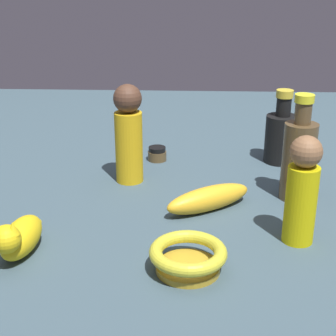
# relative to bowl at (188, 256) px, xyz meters

# --- Properties ---
(ground) EXTENTS (2.00, 2.00, 0.00)m
(ground) POSITION_rel_bowl_xyz_m (-0.04, 0.23, -0.03)
(ground) COLOR #384C56
(bowl) EXTENTS (0.12, 0.12, 0.04)m
(bowl) POSITION_rel_bowl_xyz_m (0.00, 0.00, 0.00)
(bowl) COLOR #B28F26
(bowl) RESTS_ON ground
(person_figure_adult) EXTENTS (0.06, 0.06, 0.19)m
(person_figure_adult) POSITION_rel_bowl_xyz_m (0.18, 0.10, 0.07)
(person_figure_adult) COLOR #C4B60A
(person_figure_adult) RESTS_ON ground
(cat_figurine) EXTENTS (0.06, 0.15, 0.08)m
(cat_figurine) POSITION_rel_bowl_xyz_m (-0.27, 0.03, 0.01)
(cat_figurine) COLOR gold
(cat_figurine) RESTS_ON ground
(bottle_short) EXTENTS (0.08, 0.08, 0.17)m
(bottle_short) POSITION_rel_bowl_xyz_m (0.22, 0.48, 0.04)
(bottle_short) COLOR black
(bottle_short) RESTS_ON ground
(bottle_tall) EXTENTS (0.07, 0.07, 0.21)m
(bottle_tall) POSITION_rel_bowl_xyz_m (0.21, 0.28, 0.06)
(bottle_tall) COLOR brown
(bottle_tall) RESTS_ON ground
(nail_polish_jar) EXTENTS (0.04, 0.04, 0.03)m
(nail_polish_jar) POSITION_rel_bowl_xyz_m (-0.08, 0.48, -0.01)
(nail_polish_jar) COLOR brown
(nail_polish_jar) RESTS_ON ground
(person_figure_child) EXTENTS (0.08, 0.08, 0.21)m
(person_figure_child) POSITION_rel_bowl_xyz_m (-0.13, 0.35, 0.08)
(person_figure_child) COLOR gold
(person_figure_child) RESTS_ON ground
(banana) EXTENTS (0.18, 0.14, 0.05)m
(banana) POSITION_rel_bowl_xyz_m (0.04, 0.21, -0.00)
(banana) COLOR gold
(banana) RESTS_ON ground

